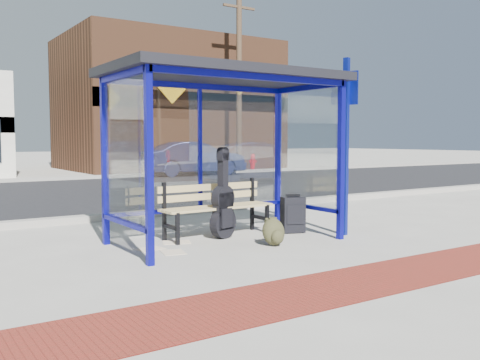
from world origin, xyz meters
TOP-DOWN VIEW (x-y plane):
  - ground at (0.00, 0.00)m, footprint 120.00×120.00m
  - brick_paver_strip at (0.00, -2.60)m, footprint 60.00×1.00m
  - curb_near at (0.00, 2.90)m, footprint 60.00×0.25m
  - street_asphalt at (0.00, 8.00)m, footprint 60.00×10.00m
  - curb_far at (0.00, 13.10)m, footprint 60.00×0.25m
  - far_sidewalk at (0.00, 15.00)m, footprint 60.00×4.00m
  - bus_shelter at (0.00, 0.07)m, footprint 3.30×1.80m
  - storefront_brown at (8.00, 18.49)m, footprint 10.00×7.08m
  - tree_right at (12.50, 22.00)m, footprint 3.60×3.60m
  - utility_pole_east at (9.00, 13.40)m, footprint 1.60×0.24m
  - bench at (0.10, 0.46)m, footprint 1.80×0.51m
  - guitar_bag at (0.10, 0.25)m, footprint 0.48×0.27m
  - suitcase at (1.26, 0.05)m, footprint 0.40×0.32m
  - backpack at (0.40, -0.61)m, footprint 0.35×0.33m
  - sign_post at (1.81, -0.53)m, footprint 0.16×0.33m
  - newspaper_a at (-1.13, 0.11)m, footprint 0.39×0.33m
  - newspaper_b at (-0.96, -0.25)m, footprint 0.36×0.41m
  - newspaper_c at (-0.62, 0.33)m, footprint 0.47×0.43m
  - parked_car at (6.38, 12.76)m, footprint 4.23×1.68m
  - fire_hydrant at (10.22, 14.10)m, footprint 0.36×0.24m

SIDE VIEW (x-z plane):
  - ground at x=0.00m, z-range 0.00..0.00m
  - street_asphalt at x=0.00m, z-range 0.00..0.00m
  - newspaper_a at x=-1.13m, z-range 0.00..0.01m
  - newspaper_b at x=-0.96m, z-range 0.00..0.01m
  - newspaper_c at x=-0.62m, z-range 0.00..0.01m
  - far_sidewalk at x=0.00m, z-range 0.00..0.01m
  - brick_paver_strip at x=0.00m, z-range 0.00..0.01m
  - curb_near at x=0.00m, z-range 0.00..0.12m
  - curb_far at x=0.00m, z-range 0.00..0.12m
  - backpack at x=0.40m, z-range -0.01..0.38m
  - suitcase at x=1.26m, z-range -0.02..0.59m
  - fire_hydrant at x=10.22m, z-range 0.03..0.83m
  - guitar_bag at x=0.10m, z-range -0.17..1.09m
  - bench at x=0.10m, z-range 0.06..0.90m
  - parked_car at x=6.38m, z-range 0.00..1.37m
  - sign_post at x=1.81m, z-range 0.17..2.84m
  - bus_shelter at x=0.00m, z-range 0.86..3.28m
  - storefront_brown at x=8.00m, z-range 0.00..6.40m
  - utility_pole_east at x=9.00m, z-range 0.11..8.11m
  - tree_right at x=12.50m, z-range 1.94..8.97m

